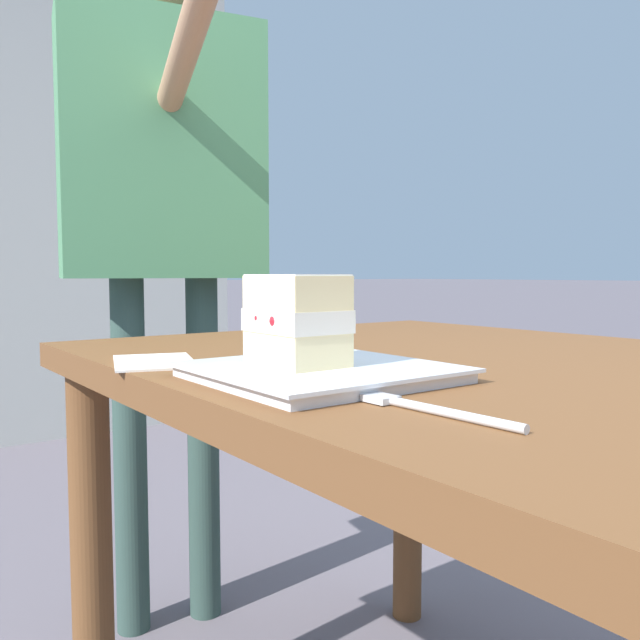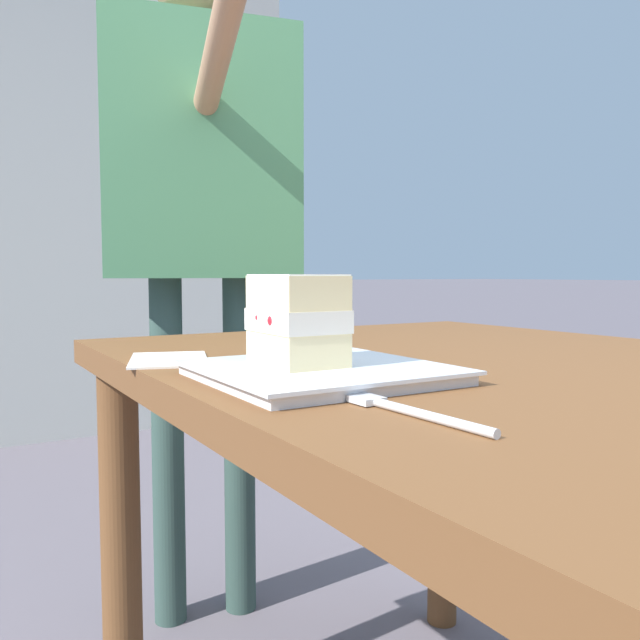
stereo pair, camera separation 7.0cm
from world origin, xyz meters
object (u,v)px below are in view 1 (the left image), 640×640
object	(u,v)px
cake_slice	(297,320)
diner_person	(163,162)
dessert_fork	(429,409)
dessert_plate	(320,372)
paper_napkin	(154,362)

from	to	relation	value
cake_slice	diner_person	distance (m)	0.92
cake_slice	diner_person	world-z (taller)	diner_person
diner_person	cake_slice	bearing A→B (deg)	166.36
diner_person	dessert_fork	bearing A→B (deg)	168.45
dessert_plate	cake_slice	world-z (taller)	cake_slice
dessert_plate	paper_napkin	xyz separation A→B (m)	(0.24, 0.10, -0.01)
dessert_plate	dessert_fork	xyz separation A→B (m)	(-0.19, 0.03, -0.00)
cake_slice	paper_napkin	distance (m)	0.24
dessert_plate	diner_person	distance (m)	0.95
dessert_plate	cake_slice	bearing A→B (deg)	47.98
dessert_fork	diner_person	bearing A→B (deg)	-11.55
paper_napkin	diner_person	xyz separation A→B (m)	(0.62, -0.28, 0.37)
cake_slice	dessert_plate	bearing A→B (deg)	-132.02
dessert_plate	cake_slice	size ratio (longest dim) A/B	2.36
diner_person	dessert_plate	bearing A→B (deg)	167.85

